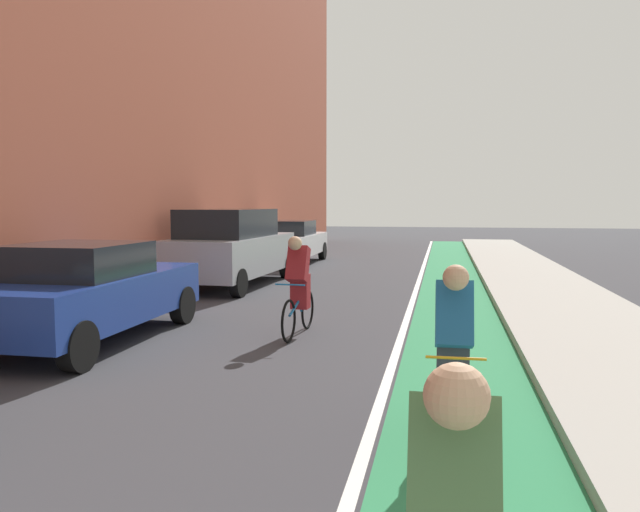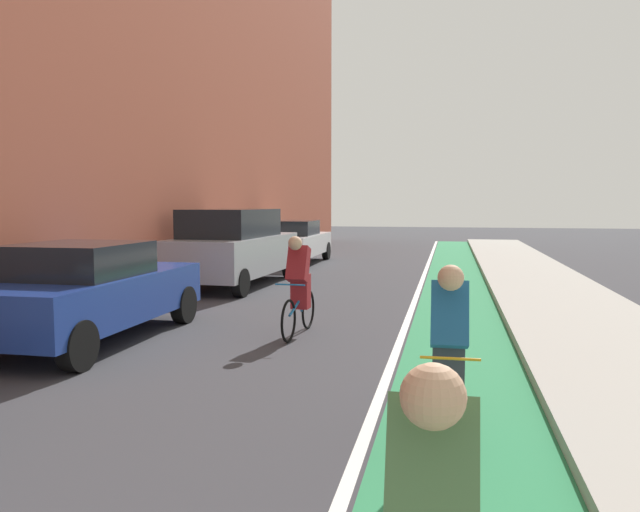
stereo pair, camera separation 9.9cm
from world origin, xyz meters
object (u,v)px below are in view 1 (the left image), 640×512
object	(u,v)px
cyclist_trailing	(299,283)
parked_suv_silver	(231,246)
parked_sedan_blue	(86,291)
cyclist_mid	(453,353)
parked_sedan_white	(289,241)

from	to	relation	value
cyclist_trailing	parked_suv_silver	bearing A→B (deg)	120.12
parked_sedan_blue	cyclist_trailing	bearing A→B (deg)	19.94
parked_suv_silver	cyclist_mid	bearing A→B (deg)	-59.60
parked_suv_silver	cyclist_trailing	bearing A→B (deg)	-59.88
parked_sedan_blue	cyclist_mid	world-z (taller)	cyclist_mid
parked_sedan_blue	parked_sedan_white	xyz separation A→B (m)	(-0.00, 12.28, 0.00)
parked_sedan_blue	parked_suv_silver	xyz separation A→B (m)	(-0.00, 6.44, 0.23)
parked_sedan_blue	cyclist_trailing	size ratio (longest dim) A/B	2.49
parked_sedan_white	parked_sedan_blue	bearing A→B (deg)	-90.00
parked_sedan_blue	parked_suv_silver	size ratio (longest dim) A/B	0.88
parked_suv_silver	parked_sedan_white	distance (m)	5.85
parked_suv_silver	cyclist_mid	distance (m)	10.77
parked_sedan_blue	cyclist_trailing	world-z (taller)	cyclist_trailing
parked_suv_silver	parked_sedan_white	world-z (taller)	parked_suv_silver
cyclist_mid	cyclist_trailing	distance (m)	4.62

